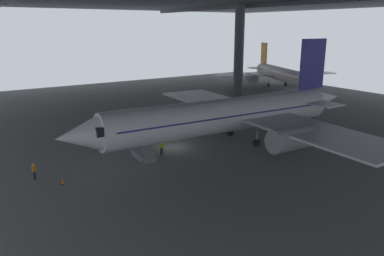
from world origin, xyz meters
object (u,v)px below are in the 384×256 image
at_px(crew_worker_by_stairs, 161,147).
at_px(traffic_cone_orange, 63,181).
at_px(baggage_tug, 248,120).
at_px(boarding_stairs, 142,151).
at_px(crew_worker_near_nose, 34,170).
at_px(airplane_distant, 281,74).
at_px(airplane_main, 228,115).

height_order(crew_worker_by_stairs, traffic_cone_orange, crew_worker_by_stairs).
bearing_deg(baggage_tug, boarding_stairs, -75.70).
relative_size(boarding_stairs, traffic_cone_orange, 8.01).
bearing_deg(crew_worker_near_nose, baggage_tug, 99.02).
bearing_deg(airplane_distant, boarding_stairs, -61.54).
bearing_deg(crew_worker_near_nose, airplane_main, 86.57).
height_order(airplane_distant, traffic_cone_orange, airplane_distant).
height_order(airplane_main, airplane_distant, airplane_main).
bearing_deg(airplane_main, traffic_cone_orange, -86.36).
relative_size(crew_worker_near_nose, baggage_tug, 0.64).
relative_size(boarding_stairs, baggage_tug, 1.95).
distance_m(crew_worker_near_nose, traffic_cone_orange, 3.25).
relative_size(airplane_main, traffic_cone_orange, 65.46).
bearing_deg(baggage_tug, airplane_distant, 126.54).
distance_m(traffic_cone_orange, baggage_tug, 29.64).
relative_size(crew_worker_near_nose, traffic_cone_orange, 2.64).
bearing_deg(crew_worker_by_stairs, traffic_cone_orange, -79.48).
xyz_separation_m(airplane_main, crew_worker_near_nose, (-1.31, -21.80, -2.69)).
xyz_separation_m(airplane_main, traffic_cone_orange, (1.27, -19.91, -3.29)).
distance_m(airplane_main, airplane_distant, 45.91).
bearing_deg(crew_worker_by_stairs, airplane_distant, 119.90).
distance_m(boarding_stairs, crew_worker_near_nose, 10.99).
distance_m(crew_worker_by_stairs, traffic_cone_orange, 11.47).
bearing_deg(traffic_cone_orange, airplane_main, 93.64).
xyz_separation_m(airplane_main, baggage_tug, (-6.16, 8.78, -3.06)).
height_order(boarding_stairs, crew_worker_by_stairs, boarding_stairs).
height_order(boarding_stairs, traffic_cone_orange, boarding_stairs).
xyz_separation_m(crew_worker_by_stairs, traffic_cone_orange, (2.09, -11.26, -0.66)).
bearing_deg(airplane_main, crew_worker_near_nose, -93.43).
xyz_separation_m(crew_worker_by_stairs, airplane_distant, (-26.28, 45.70, 2.18)).
relative_size(crew_worker_by_stairs, traffic_cone_orange, 2.79).
bearing_deg(boarding_stairs, crew_worker_near_nose, -90.71).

